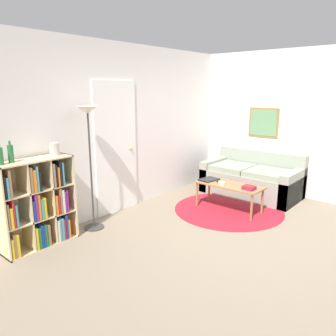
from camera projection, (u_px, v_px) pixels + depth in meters
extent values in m
plane|color=gray|center=(254.00, 247.00, 4.08)|extent=(14.00, 14.00, 0.00)
cube|color=silver|center=(126.00, 128.00, 5.22)|extent=(7.68, 0.05, 2.60)
cube|color=white|center=(116.00, 148.00, 5.07)|extent=(0.82, 0.02, 2.04)
sphere|color=tan|center=(131.00, 149.00, 5.28)|extent=(0.04, 0.04, 0.04)
cube|color=silver|center=(260.00, 122.00, 6.24)|extent=(0.05, 5.26, 2.60)
cube|color=olive|center=(264.00, 123.00, 6.15)|extent=(0.02, 0.58, 0.55)
cube|color=#669366|center=(263.00, 123.00, 6.14)|extent=(0.01, 0.52, 0.49)
cylinder|color=maroon|center=(228.00, 209.00, 5.33)|extent=(1.75, 1.75, 0.01)
cube|color=beige|center=(0.00, 213.00, 3.68)|extent=(0.02, 0.34, 1.10)
cube|color=beige|center=(69.00, 195.00, 4.33)|extent=(0.02, 0.34, 1.10)
cube|color=beige|center=(33.00, 160.00, 3.88)|extent=(0.90, 0.34, 0.02)
cube|color=beige|center=(41.00, 244.00, 4.13)|extent=(0.90, 0.34, 0.02)
cube|color=beige|center=(30.00, 200.00, 4.10)|extent=(0.90, 0.02, 1.10)
cube|color=beige|center=(25.00, 206.00, 3.90)|extent=(0.02, 0.32, 1.07)
cube|color=beige|center=(48.00, 200.00, 4.11)|extent=(0.02, 0.32, 1.07)
cube|color=beige|center=(38.00, 217.00, 4.05)|extent=(0.87, 0.32, 0.02)
cube|color=beige|center=(36.00, 189.00, 3.96)|extent=(0.87, 0.32, 0.02)
cube|color=gold|center=(9.00, 247.00, 3.77)|extent=(0.03, 0.23, 0.24)
cube|color=olive|center=(12.00, 245.00, 3.78)|extent=(0.03, 0.20, 0.29)
cube|color=gold|center=(14.00, 244.00, 3.82)|extent=(0.03, 0.25, 0.27)
cube|color=gold|center=(33.00, 237.00, 3.98)|extent=(0.03, 0.23, 0.27)
cube|color=#196B38|center=(36.00, 237.00, 4.01)|extent=(0.03, 0.24, 0.27)
cube|color=navy|center=(38.00, 235.00, 4.04)|extent=(0.02, 0.26, 0.29)
cube|color=navy|center=(40.00, 235.00, 4.04)|extent=(0.02, 0.21, 0.28)
cube|color=#196B38|center=(42.00, 234.00, 4.07)|extent=(0.03, 0.23, 0.28)
cube|color=olive|center=(46.00, 234.00, 4.09)|extent=(0.03, 0.20, 0.27)
cube|color=silver|center=(54.00, 229.00, 4.20)|extent=(0.02, 0.24, 0.28)
cube|color=teal|center=(56.00, 228.00, 4.22)|extent=(0.02, 0.26, 0.29)
cube|color=teal|center=(58.00, 227.00, 4.24)|extent=(0.03, 0.26, 0.30)
cube|color=#B21E23|center=(61.00, 228.00, 4.26)|extent=(0.02, 0.24, 0.27)
cube|color=navy|center=(62.00, 225.00, 4.29)|extent=(0.03, 0.26, 0.32)
cube|color=orange|center=(65.00, 227.00, 4.31)|extent=(0.03, 0.24, 0.25)
cube|color=olive|center=(5.00, 216.00, 3.66)|extent=(0.02, 0.19, 0.30)
cube|color=gold|center=(7.00, 216.00, 3.72)|extent=(0.03, 0.27, 0.24)
cube|color=#B21E23|center=(10.00, 213.00, 3.72)|extent=(0.02, 0.23, 0.31)
cube|color=teal|center=(13.00, 214.00, 3.75)|extent=(0.02, 0.24, 0.26)
cube|color=navy|center=(30.00, 210.00, 3.91)|extent=(0.02, 0.27, 0.25)
cube|color=#7F287A|center=(33.00, 207.00, 3.90)|extent=(0.03, 0.19, 0.32)
cube|color=orange|center=(36.00, 206.00, 3.93)|extent=(0.02, 0.20, 0.31)
cube|color=teal|center=(38.00, 207.00, 3.98)|extent=(0.03, 0.24, 0.26)
cube|color=gold|center=(42.00, 207.00, 3.99)|extent=(0.03, 0.19, 0.26)
cube|color=orange|center=(53.00, 204.00, 4.11)|extent=(0.03, 0.21, 0.25)
cube|color=#B21E23|center=(55.00, 203.00, 4.14)|extent=(0.02, 0.23, 0.24)
cube|color=olive|center=(57.00, 200.00, 4.15)|extent=(0.02, 0.24, 0.32)
cube|color=silver|center=(60.00, 200.00, 4.17)|extent=(0.03, 0.21, 0.30)
cube|color=#7F287A|center=(61.00, 201.00, 4.20)|extent=(0.02, 0.22, 0.27)
cube|color=#7F287A|center=(64.00, 200.00, 4.22)|extent=(0.02, 0.21, 0.28)
cube|color=black|center=(1.00, 187.00, 3.58)|extent=(0.02, 0.20, 0.26)
cube|color=teal|center=(3.00, 187.00, 3.63)|extent=(0.02, 0.27, 0.24)
cube|color=olive|center=(6.00, 183.00, 3.63)|extent=(0.03, 0.23, 0.32)
cube|color=olive|center=(28.00, 180.00, 3.80)|extent=(0.03, 0.19, 0.30)
cube|color=orange|center=(31.00, 180.00, 3.84)|extent=(0.03, 0.20, 0.27)
cube|color=teal|center=(33.00, 178.00, 3.87)|extent=(0.02, 0.23, 0.30)
cube|color=black|center=(36.00, 180.00, 3.89)|extent=(0.02, 0.24, 0.25)
cube|color=olive|center=(49.00, 174.00, 4.04)|extent=(0.03, 0.27, 0.30)
cube|color=black|center=(52.00, 175.00, 4.06)|extent=(0.02, 0.26, 0.27)
cube|color=orange|center=(55.00, 176.00, 4.06)|extent=(0.02, 0.20, 0.24)
cube|color=black|center=(56.00, 173.00, 4.09)|extent=(0.03, 0.24, 0.31)
cube|color=teal|center=(60.00, 173.00, 4.10)|extent=(0.02, 0.19, 0.29)
cylinder|color=#333333|center=(94.00, 227.00, 4.64)|extent=(0.28, 0.28, 0.01)
cylinder|color=#333333|center=(91.00, 170.00, 4.44)|extent=(0.02, 0.02, 1.60)
cone|color=white|center=(87.00, 110.00, 4.25)|extent=(0.29, 0.29, 0.10)
cube|color=gray|center=(251.00, 183.00, 6.04)|extent=(0.90, 1.70, 0.43)
cube|color=gray|center=(260.00, 171.00, 6.27)|extent=(0.16, 1.70, 0.78)
cube|color=gray|center=(293.00, 188.00, 5.54)|extent=(0.90, 0.16, 0.57)
cube|color=gray|center=(215.00, 173.00, 6.51)|extent=(0.90, 0.16, 0.57)
cube|color=#8EA388|center=(268.00, 173.00, 5.70)|extent=(0.70, 0.67, 0.10)
cube|color=#8EA388|center=(233.00, 167.00, 6.14)|extent=(0.70, 0.67, 0.10)
cube|color=#996B42|center=(229.00, 185.00, 5.22)|extent=(0.44, 1.07, 0.02)
cylinder|color=#996B42|center=(251.00, 208.00, 4.83)|extent=(0.04, 0.04, 0.41)
cylinder|color=#996B42|center=(197.00, 194.00, 5.45)|extent=(0.04, 0.04, 0.41)
cylinder|color=#996B42|center=(262.00, 202.00, 5.10)|extent=(0.04, 0.04, 0.41)
cylinder|color=#996B42|center=(209.00, 189.00, 5.72)|extent=(0.04, 0.04, 0.41)
cube|color=black|center=(209.00, 179.00, 5.46)|extent=(0.35, 0.27, 0.02)
cylinder|color=#9ED193|center=(222.00, 183.00, 5.19)|extent=(0.12, 0.12, 0.05)
cube|color=#B21E23|center=(249.00, 189.00, 4.95)|extent=(0.16, 0.17, 0.02)
cube|color=navy|center=(249.00, 188.00, 4.94)|extent=(0.16, 0.17, 0.01)
cube|color=#B21E23|center=(249.00, 187.00, 4.94)|extent=(0.16, 0.17, 0.03)
cube|color=black|center=(221.00, 182.00, 5.30)|extent=(0.07, 0.15, 0.02)
cylinder|color=#236633|center=(0.00, 156.00, 3.56)|extent=(0.06, 0.06, 0.19)
cylinder|color=#236633|center=(11.00, 154.00, 3.67)|extent=(0.06, 0.06, 0.20)
cylinder|color=#236633|center=(9.00, 143.00, 3.64)|extent=(0.02, 0.02, 0.05)
cylinder|color=#B7B2A8|center=(55.00, 149.00, 4.07)|extent=(0.12, 0.12, 0.16)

